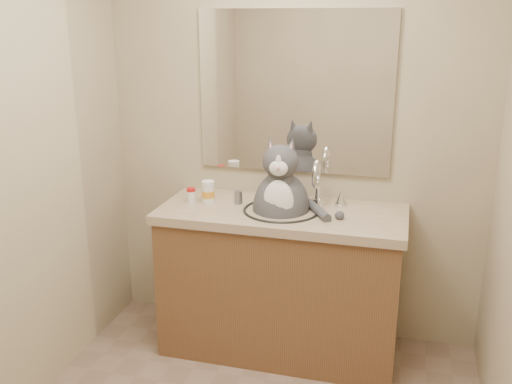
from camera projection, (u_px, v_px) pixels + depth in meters
room at (226, 201)px, 2.11m from camera, size 2.22×2.52×2.42m
vanity at (281, 278)px, 3.22m from camera, size 1.34×0.59×1.12m
mirror at (294, 93)px, 3.18m from camera, size 1.10×0.02×0.90m
shower_curtain at (8, 212)px, 2.51m from camera, size 0.02×1.30×1.93m
cat at (281, 203)px, 3.09m from camera, size 0.46×0.37×0.62m
pill_bottle_redcap at (191, 195)px, 3.22m from camera, size 0.05×0.05×0.08m
pill_bottle_orange at (208, 192)px, 3.21m from camera, size 0.09×0.09×0.12m
grey_canister at (238, 197)px, 3.19m from camera, size 0.06×0.06×0.07m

